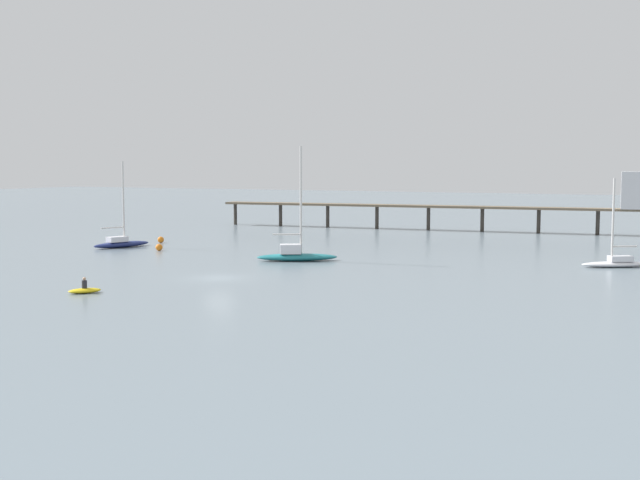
# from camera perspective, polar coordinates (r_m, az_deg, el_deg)

# --- Properties ---
(ground_plane) EXTENTS (400.00, 400.00, 0.00)m
(ground_plane) POSITION_cam_1_polar(r_m,az_deg,el_deg) (64.78, -7.14, -2.69)
(ground_plane) COLOR slate
(pier) EXTENTS (60.77, 9.27, 8.11)m
(pier) POSITION_cam_1_polar(r_m,az_deg,el_deg) (109.71, 15.22, 2.84)
(pier) COLOR brown
(pier) RESTS_ON ground_plane
(sailboat_teal) EXTENTS (7.55, 5.49, 10.71)m
(sailboat_teal) POSITION_cam_1_polar(r_m,az_deg,el_deg) (75.72, -1.71, -0.97)
(sailboat_teal) COLOR #1E727A
(sailboat_teal) RESTS_ON ground_plane
(sailboat_white) EXTENTS (5.95, 4.34, 7.82)m
(sailboat_white) POSITION_cam_1_polar(r_m,az_deg,el_deg) (75.69, 20.15, -1.40)
(sailboat_white) COLOR white
(sailboat_white) RESTS_ON ground_plane
(sailboat_navy) EXTENTS (3.75, 6.93, 9.35)m
(sailboat_navy) POSITION_cam_1_polar(r_m,az_deg,el_deg) (90.57, -13.87, -0.12)
(sailboat_navy) COLOR navy
(sailboat_navy) RESTS_ON ground_plane
(dinghy_yellow) EXTENTS (2.19, 2.37, 1.14)m
(dinghy_yellow) POSITION_cam_1_polar(r_m,az_deg,el_deg) (59.18, -16.27, -3.40)
(dinghy_yellow) COLOR yellow
(dinghy_yellow) RESTS_ON ground_plane
(mooring_buoy_near) EXTENTS (0.74, 0.74, 0.74)m
(mooring_buoy_near) POSITION_cam_1_polar(r_m,az_deg,el_deg) (86.12, -11.29, -0.51)
(mooring_buoy_near) COLOR orange
(mooring_buoy_near) RESTS_ON ground_plane
(mooring_buoy_far) EXTENTS (0.73, 0.73, 0.73)m
(mooring_buoy_far) POSITION_cam_1_polar(r_m,az_deg,el_deg) (94.86, -11.17, 0.02)
(mooring_buoy_far) COLOR orange
(mooring_buoy_far) RESTS_ON ground_plane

